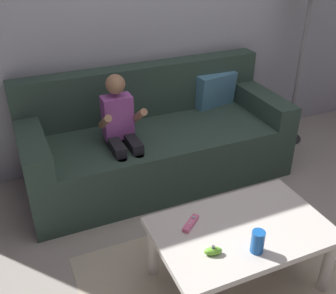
{
  "coord_description": "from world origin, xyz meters",
  "views": [
    {
      "loc": [
        -1.25,
        -1.27,
        1.83
      ],
      "look_at": [
        -0.4,
        0.69,
        0.6
      ],
      "focal_mm": 43.03,
      "sensor_mm": 36.0,
      "label": 1
    }
  ],
  "objects_px": {
    "coffee_table": "(241,236)",
    "nunchuk_lime": "(213,251)",
    "soda_can": "(258,242)",
    "couch": "(156,142)",
    "person_seated_on_couch": "(122,132)",
    "game_remote_pink_near_edge": "(191,223)"
  },
  "relations": [
    {
      "from": "person_seated_on_couch",
      "to": "game_remote_pink_near_edge",
      "type": "distance_m",
      "value": 0.93
    },
    {
      "from": "game_remote_pink_near_edge",
      "to": "person_seated_on_couch",
      "type": "bearing_deg",
      "value": 95.2
    },
    {
      "from": "person_seated_on_couch",
      "to": "nunchuk_lime",
      "type": "distance_m",
      "value": 1.16
    },
    {
      "from": "person_seated_on_couch",
      "to": "game_remote_pink_near_edge",
      "type": "xyz_separation_m",
      "value": [
        0.08,
        -0.92,
        -0.13
      ]
    },
    {
      "from": "person_seated_on_couch",
      "to": "coffee_table",
      "type": "xyz_separation_m",
      "value": [
        0.32,
        -1.04,
        -0.2
      ]
    },
    {
      "from": "couch",
      "to": "coffee_table",
      "type": "relative_size",
      "value": 2.15
    },
    {
      "from": "couch",
      "to": "soda_can",
      "type": "distance_m",
      "value": 1.4
    },
    {
      "from": "coffee_table",
      "to": "nunchuk_lime",
      "type": "distance_m",
      "value": 0.27
    },
    {
      "from": "coffee_table",
      "to": "soda_can",
      "type": "distance_m",
      "value": 0.21
    },
    {
      "from": "coffee_table",
      "to": "game_remote_pink_near_edge",
      "type": "xyz_separation_m",
      "value": [
        -0.24,
        0.13,
        0.07
      ]
    },
    {
      "from": "couch",
      "to": "game_remote_pink_near_edge",
      "type": "bearing_deg",
      "value": -102.42
    },
    {
      "from": "person_seated_on_couch",
      "to": "nunchuk_lime",
      "type": "xyz_separation_m",
      "value": [
        0.09,
        -1.15,
        -0.12
      ]
    },
    {
      "from": "couch",
      "to": "game_remote_pink_near_edge",
      "type": "xyz_separation_m",
      "value": [
        -0.24,
        -1.09,
        0.11
      ]
    },
    {
      "from": "person_seated_on_couch",
      "to": "soda_can",
      "type": "relative_size",
      "value": 7.57
    },
    {
      "from": "couch",
      "to": "person_seated_on_couch",
      "type": "xyz_separation_m",
      "value": [
        -0.32,
        -0.18,
        0.24
      ]
    },
    {
      "from": "person_seated_on_couch",
      "to": "soda_can",
      "type": "height_order",
      "value": "person_seated_on_couch"
    },
    {
      "from": "coffee_table",
      "to": "nunchuk_lime",
      "type": "xyz_separation_m",
      "value": [
        -0.24,
        -0.11,
        0.08
      ]
    },
    {
      "from": "coffee_table",
      "to": "game_remote_pink_near_edge",
      "type": "bearing_deg",
      "value": 152.03
    },
    {
      "from": "coffee_table",
      "to": "nunchuk_lime",
      "type": "bearing_deg",
      "value": -155.47
    },
    {
      "from": "soda_can",
      "to": "coffee_table",
      "type": "bearing_deg",
      "value": 80.87
    },
    {
      "from": "coffee_table",
      "to": "couch",
      "type": "bearing_deg",
      "value": 89.99
    },
    {
      "from": "nunchuk_lime",
      "to": "coffee_table",
      "type": "bearing_deg",
      "value": 24.53
    }
  ]
}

